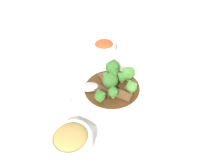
% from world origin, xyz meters
% --- Properties ---
extents(ground_plane, '(4.00, 4.00, 0.00)m').
position_xyz_m(ground_plane, '(0.00, 0.00, 0.00)').
color(ground_plane, silver).
extents(main_plate, '(0.32, 0.32, 0.02)m').
position_xyz_m(main_plate, '(0.00, 0.00, 0.01)').
color(main_plate, white).
rests_on(main_plate, ground_plane).
extents(beef_strip_0, '(0.07, 0.08, 0.01)m').
position_xyz_m(beef_strip_0, '(0.02, -0.04, 0.02)').
color(beef_strip_0, '#56331E').
rests_on(beef_strip_0, main_plate).
extents(beef_strip_1, '(0.06, 0.07, 0.01)m').
position_xyz_m(beef_strip_1, '(0.05, 0.03, 0.03)').
color(beef_strip_1, brown).
rests_on(beef_strip_1, main_plate).
extents(beef_strip_2, '(0.06, 0.05, 0.01)m').
position_xyz_m(beef_strip_2, '(-0.00, 0.07, 0.02)').
color(beef_strip_2, brown).
rests_on(beef_strip_2, main_plate).
extents(beef_strip_3, '(0.08, 0.06, 0.01)m').
position_xyz_m(beef_strip_3, '(-0.04, -0.02, 0.02)').
color(beef_strip_3, brown).
rests_on(beef_strip_3, main_plate).
extents(broccoli_floret_0, '(0.05, 0.05, 0.05)m').
position_xyz_m(broccoli_floret_0, '(-0.04, 0.06, 0.05)').
color(broccoli_floret_0, '#7FA84C').
rests_on(broccoli_floret_0, main_plate).
extents(broccoli_floret_1, '(0.04, 0.04, 0.04)m').
position_xyz_m(broccoli_floret_1, '(-0.04, 0.01, 0.04)').
color(broccoli_floret_1, '#8EB756').
rests_on(broccoli_floret_1, main_plate).
extents(broccoli_floret_2, '(0.04, 0.04, 0.04)m').
position_xyz_m(broccoli_floret_2, '(0.06, -0.04, 0.04)').
color(broccoli_floret_2, '#8EB756').
rests_on(broccoli_floret_2, main_plate).
extents(broccoli_floret_3, '(0.06, 0.06, 0.06)m').
position_xyz_m(broccoli_floret_3, '(-0.00, -0.01, 0.05)').
color(broccoli_floret_3, '#8EB756').
rests_on(broccoli_floret_3, main_plate).
extents(broccoli_floret_4, '(0.05, 0.05, 0.06)m').
position_xyz_m(broccoli_floret_4, '(-0.07, 0.01, 0.05)').
color(broccoli_floret_4, '#8EB756').
rests_on(broccoli_floret_4, main_plate).
extents(broccoli_floret_5, '(0.04, 0.04, 0.05)m').
position_xyz_m(broccoli_floret_5, '(0.03, 0.06, 0.05)').
color(broccoli_floret_5, '#8EB756').
rests_on(broccoli_floret_5, main_plate).
extents(broccoli_floret_6, '(0.03, 0.03, 0.04)m').
position_xyz_m(broccoli_floret_6, '(-0.03, 0.04, 0.04)').
color(broccoli_floret_6, '#7FA84C').
rests_on(broccoli_floret_6, main_plate).
extents(broccoli_floret_7, '(0.04, 0.04, 0.04)m').
position_xyz_m(broccoli_floret_7, '(0.05, 0.00, 0.04)').
color(broccoli_floret_7, '#8EB756').
rests_on(broccoli_floret_7, main_plate).
extents(serving_spoon, '(0.05, 0.20, 0.01)m').
position_xyz_m(serving_spoon, '(0.00, -0.09, 0.03)').
color(serving_spoon, '#B7B7BC').
rests_on(serving_spoon, main_plate).
extents(side_bowl_kimchi, '(0.10, 0.10, 0.05)m').
position_xyz_m(side_bowl_kimchi, '(-0.25, -0.02, 0.02)').
color(side_bowl_kimchi, white).
rests_on(side_bowl_kimchi, ground_plane).
extents(side_bowl_appetizer, '(0.12, 0.12, 0.06)m').
position_xyz_m(side_bowl_appetizer, '(0.21, -0.13, 0.03)').
color(side_bowl_appetizer, white).
rests_on(side_bowl_appetizer, ground_plane).
extents(sauce_dish, '(0.06, 0.06, 0.01)m').
position_xyz_m(sauce_dish, '(-0.05, 0.25, 0.01)').
color(sauce_dish, white).
rests_on(sauce_dish, ground_plane).
extents(paper_napkin, '(0.13, 0.11, 0.01)m').
position_xyz_m(paper_napkin, '(0.04, 0.23, 0.00)').
color(paper_napkin, silver).
rests_on(paper_napkin, ground_plane).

